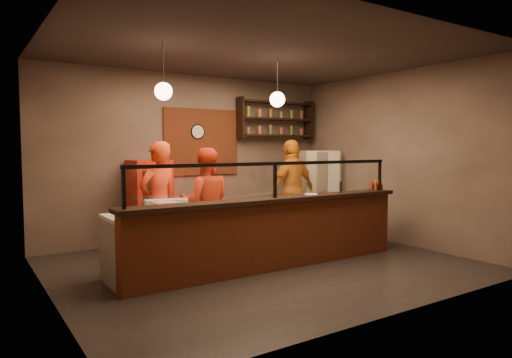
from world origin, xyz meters
TOP-DOWN VIEW (x-y plane):
  - floor at (0.00, 0.00)m, footprint 6.00×6.00m
  - ceiling at (0.00, 0.00)m, footprint 6.00×6.00m
  - wall_back at (0.00, 2.50)m, footprint 6.00×0.00m
  - wall_left at (-3.00, 0.00)m, footprint 0.00×5.00m
  - wall_right at (3.00, 0.00)m, footprint 0.00×5.00m
  - wall_front at (0.00, -2.50)m, footprint 6.00×0.00m
  - brick_patch at (0.20, 2.47)m, footprint 1.60×0.04m
  - service_counter at (0.00, -0.30)m, footprint 4.60×0.25m
  - counter_ledge at (0.00, -0.30)m, footprint 4.70×0.37m
  - worktop_cabinet at (0.00, 0.20)m, footprint 4.60×0.75m
  - worktop at (0.00, 0.20)m, footprint 4.60×0.75m
  - sneeze_guard at (0.00, -0.30)m, footprint 4.50×0.05m
  - wall_shelving at (1.90, 2.32)m, footprint 1.84×0.28m
  - wall_clock at (0.10, 2.46)m, footprint 0.30×0.04m
  - pendant_left at (-1.50, 0.20)m, footprint 0.24×0.24m
  - pendant_right at (0.40, 0.20)m, footprint 0.24×0.24m
  - cook_left at (-1.28, 1.01)m, footprint 0.80×0.65m
  - cook_mid at (-0.48, 1.01)m, footprint 1.05×0.94m
  - cook_right at (1.64, 1.39)m, footprint 1.21×0.67m
  - fridge at (2.60, 1.73)m, footprint 0.93×0.91m
  - red_cooler at (-1.01, 2.15)m, footprint 0.69×0.64m
  - pizza_dough at (1.10, 0.28)m, footprint 0.64×0.64m
  - prep_tub_a at (-1.29, 0.30)m, footprint 0.41×0.37m
  - prep_tub_b at (-1.55, 0.36)m, footprint 0.36×0.31m
  - prep_tub_c at (-1.53, 0.10)m, footprint 0.31×0.25m
  - rolling_pin at (-1.87, 0.33)m, footprint 0.34×0.15m
  - condiment_caddy at (2.20, -0.24)m, footprint 0.21×0.19m
  - pepper_mill at (1.31, -0.29)m, footprint 0.05×0.05m
  - small_plate at (0.71, -0.27)m, footprint 0.24×0.24m

SIDE VIEW (x-z plane):
  - floor at x=0.00m, z-range 0.00..0.00m
  - worktop_cabinet at x=0.00m, z-range 0.00..0.85m
  - service_counter at x=0.00m, z-range 0.00..1.00m
  - red_cooler at x=-1.01m, z-range 0.00..1.57m
  - fridge at x=2.60m, z-range 0.00..1.72m
  - worktop at x=0.00m, z-range 0.85..0.90m
  - cook_mid at x=-0.48m, z-range 0.00..1.79m
  - pizza_dough at x=1.10m, z-range 0.90..0.91m
  - rolling_pin at x=-1.87m, z-range 0.90..0.96m
  - cook_left at x=-1.28m, z-range 0.00..1.89m
  - cook_right at x=1.64m, z-range 0.00..1.95m
  - prep_tub_c at x=-1.53m, z-range 0.90..1.06m
  - prep_tub_b at x=-1.55m, z-range 0.90..1.06m
  - prep_tub_a at x=-1.29m, z-range 0.90..1.07m
  - counter_ledge at x=0.00m, z-range 1.00..1.06m
  - small_plate at x=0.71m, z-range 1.06..1.07m
  - condiment_caddy at x=2.20m, z-range 1.06..1.16m
  - pepper_mill at x=1.31m, z-range 1.06..1.24m
  - sneeze_guard at x=0.00m, z-range 1.11..1.63m
  - wall_back at x=0.00m, z-range -1.40..4.60m
  - wall_left at x=-3.00m, z-range -0.90..4.10m
  - wall_right at x=3.00m, z-range -0.90..4.10m
  - wall_front at x=0.00m, z-range -1.40..4.60m
  - brick_patch at x=0.20m, z-range 1.25..2.55m
  - wall_clock at x=0.10m, z-range 1.95..2.25m
  - wall_shelving at x=1.90m, z-range 1.98..2.83m
  - pendant_left at x=-1.50m, z-range 2.17..2.94m
  - pendant_right at x=0.40m, z-range 2.17..2.94m
  - ceiling at x=0.00m, z-range 3.20..3.20m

